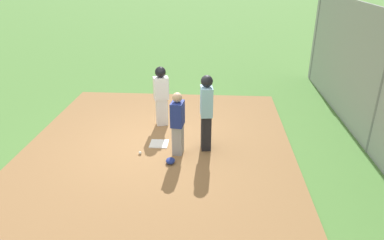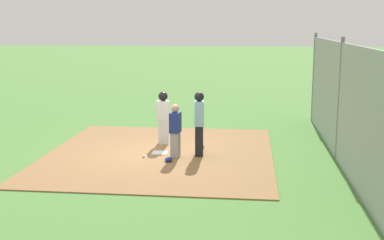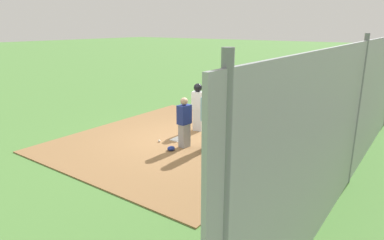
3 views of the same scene
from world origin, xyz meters
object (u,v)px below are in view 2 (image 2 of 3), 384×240
catcher (175,130)px  runner (163,114)px  umpire (199,122)px  catcher_mask (168,159)px  home_plate (160,153)px  baseball_bat (202,150)px  baseball (144,156)px

catcher → runner: size_ratio=0.92×
umpire → catcher_mask: (-0.74, 0.75, -0.90)m
home_plate → runner: 1.47m
home_plate → catcher: 0.99m
umpire → baseball_bat: 1.08m
catcher → baseball: catcher is taller
home_plate → catcher: (-0.40, -0.51, 0.75)m
home_plate → runner: size_ratio=0.27×
baseball_bat → catcher_mask: bearing=-31.6°
home_plate → runner: (1.15, 0.09, 0.91)m
baseball_bat → catcher: bearing=-39.5°
home_plate → umpire: bearing=-96.7°
runner → baseball_bat: runner is taller
home_plate → baseball_bat: size_ratio=0.53×
umpire → runner: (1.29, 1.23, -0.04)m
home_plate → catcher_mask: 0.96m
home_plate → catcher: bearing=-127.7°
catcher → catcher_mask: (-0.48, 0.12, -0.70)m
umpire → baseball: 1.81m
runner → umpire: bearing=26.0°
baseball_bat → home_plate: bearing=-70.8°
home_plate → runner: runner is taller
home_plate → baseball: size_ratio=5.95×
runner → baseball_bat: bearing=41.9°
catcher_mask → baseball: 0.83m
home_plate → catcher: catcher is taller
home_plate → baseball_bat: 1.25m
home_plate → runner: bearing=4.4°
umpire → baseball_bat: bearing=-100.7°
umpire → runner: 1.78m
runner → baseball_bat: 1.72m
catcher → catcher_mask: size_ratio=6.19×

